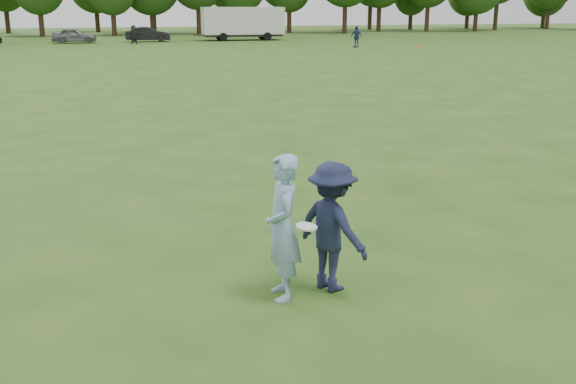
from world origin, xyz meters
The scene contains 10 objects.
ground centered at (0.00, 0.00, 0.00)m, with size 200.00×200.00×0.00m, color #224914.
thrower centered at (-0.44, 0.33, 0.94)m, with size 0.69×0.45×1.89m, color #81A3C8.
defender centered at (0.25, 0.43, 0.87)m, with size 1.12×0.64×1.73m, color #1A203A.
player_far_b centered at (17.75, 46.87, 0.88)m, with size 1.03×0.43×1.76m, color navy.
player_far_d centered at (-0.08, 56.47, 0.84)m, with size 1.56×0.50×1.68m, color #262626.
car_e centered at (-5.39, 59.22, 0.68)m, with size 1.61×4.01×1.37m, color slate.
car_f centered at (1.37, 59.81, 0.69)m, with size 1.47×4.21×1.39m, color black.
field_cone centered at (22.64, 44.95, 0.15)m, with size 0.28×0.28×0.30m, color #FF4F0D.
disc_in_play centered at (-0.20, 0.10, 1.01)m, with size 0.32×0.33×0.07m.
cargo_trailer centered at (10.68, 60.13, 1.78)m, with size 9.00×2.75×3.20m.
Camera 1 is at (-2.42, -7.47, 3.69)m, focal length 42.00 mm.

